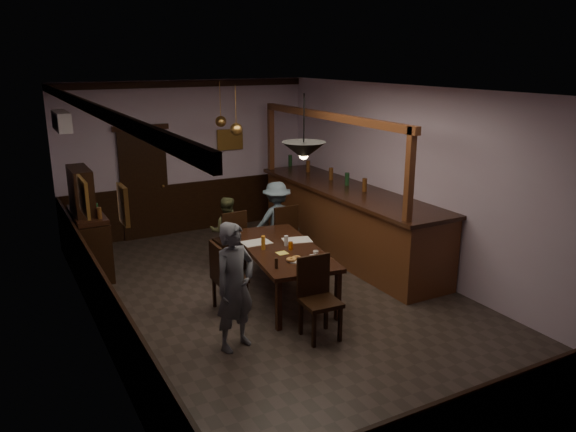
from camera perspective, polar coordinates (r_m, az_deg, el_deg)
room at (r=7.70m, az=-0.61°, el=1.38°), size 5.01×8.01×3.01m
dining_table at (r=8.20m, az=-0.56°, el=-3.65°), size 1.30×2.32×0.75m
chair_far_left at (r=9.27m, az=-5.74°, el=-2.20°), size 0.47×0.47×1.02m
chair_far_right at (r=9.52m, az=-0.51°, el=-1.59°), size 0.46×0.46×1.04m
chair_near at (r=7.10m, az=3.00°, el=-7.87°), size 0.48×0.48×1.04m
chair_side at (r=7.81m, az=-6.51°, el=-5.88°), size 0.44×0.44×0.99m
person_standing at (r=6.76m, az=-5.41°, el=-7.15°), size 0.67×0.55×1.58m
person_seated_left at (r=9.52m, az=-6.27°, el=-1.54°), size 0.70×0.64×1.18m
person_seated_right at (r=9.73m, az=-1.15°, el=-0.46°), size 0.92×0.57×1.37m
newspaper_left at (r=8.39m, az=-3.23°, el=-2.70°), size 0.42×0.30×0.01m
newspaper_right at (r=8.49m, az=0.92°, el=-2.46°), size 0.48×0.39×0.01m
napkin at (r=7.95m, az=-0.60°, el=-3.78°), size 0.17×0.17×0.00m
saucer at (r=7.82m, az=2.68°, el=-4.11°), size 0.15×0.15×0.01m
coffee_cup at (r=7.81m, az=2.82°, el=-3.81°), size 0.09×0.09×0.07m
pastry_plate at (r=7.66m, az=0.74°, el=-4.53°), size 0.22×0.22×0.01m
pastry_ring_a at (r=7.61m, az=0.31°, el=-4.44°), size 0.13×0.13×0.04m
pastry_ring_b at (r=7.67m, az=0.87°, el=-4.27°), size 0.13×0.13×0.04m
soda_can at (r=8.07m, az=0.26°, el=-3.05°), size 0.07×0.07×0.12m
beer_glass at (r=8.09m, az=-2.53°, el=-2.72°), size 0.06×0.06×0.20m
water_glass at (r=8.24m, az=-0.19°, el=-2.51°), size 0.06×0.06×0.15m
pepper_mill at (r=7.37m, az=-1.19°, el=-4.83°), size 0.04×0.04×0.14m
sideboard at (r=9.60m, az=-19.67°, el=-1.54°), size 0.47×1.33×1.76m
bar_counter at (r=9.99m, az=6.08°, el=-0.39°), size 1.05×4.53×2.54m
door_back at (r=11.11m, az=-14.39°, el=3.06°), size 0.90×0.06×2.10m
ac_unit at (r=9.60m, az=-22.02°, el=8.92°), size 0.20×0.85×0.30m
picture_left_small at (r=5.25m, az=-16.39°, el=1.09°), size 0.04×0.28×0.36m
picture_left_large at (r=7.66m, az=-20.07°, el=1.86°), size 0.04×0.62×0.48m
picture_back at (r=11.54m, az=-5.92°, el=7.73°), size 0.55×0.04×0.42m
pendant_iron at (r=7.07m, az=1.61°, el=6.65°), size 0.56×0.56×0.82m
pendant_brass_mid at (r=9.15m, az=-5.28°, el=8.75°), size 0.20×0.20×0.81m
pendant_brass_far at (r=10.29m, az=-6.84°, el=9.50°), size 0.20×0.20×0.81m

